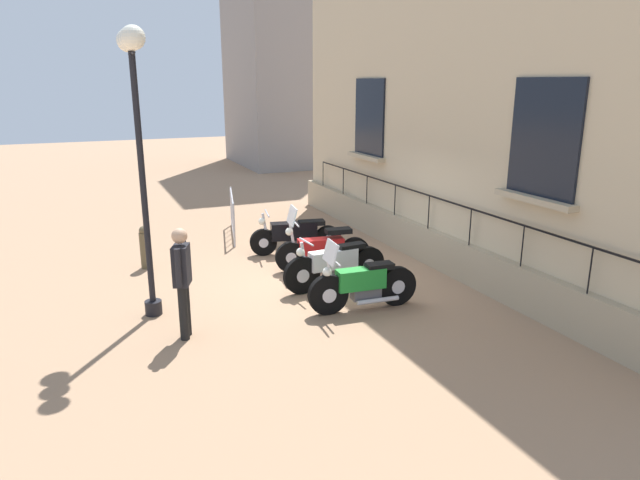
{
  "coord_description": "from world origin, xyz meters",
  "views": [
    {
      "loc": [
        4.37,
        9.7,
        3.79
      ],
      "look_at": [
        0.16,
        0.0,
        0.8
      ],
      "focal_mm": 31.73,
      "sensor_mm": 36.0,
      "label": 1
    }
  ],
  "objects": [
    {
      "name": "ground_plane",
      "position": [
        0.0,
        0.0,
        0.0
      ],
      "size": [
        60.0,
        60.0,
        0.0
      ],
      "primitive_type": "plane",
      "color": "#9E7A5B"
    },
    {
      "name": "building_facade",
      "position": [
        -2.73,
        0.0,
        3.96
      ],
      "size": [
        0.82,
        13.12,
        8.16
      ],
      "color": "#C6B28E",
      "rests_on": "ground_plane"
    },
    {
      "name": "motorcycle_black",
      "position": [
        -0.02,
        -1.8,
        0.43
      ],
      "size": [
        2.07,
        0.84,
        0.98
      ],
      "color": "black",
      "rests_on": "ground_plane"
    },
    {
      "name": "motorcycle_red",
      "position": [
        -0.12,
        -0.53,
        0.44
      ],
      "size": [
        2.0,
        0.71,
        1.36
      ],
      "color": "black",
      "rests_on": "ground_plane"
    },
    {
      "name": "motorcycle_white",
      "position": [
        0.09,
        0.56,
        0.45
      ],
      "size": [
        2.12,
        0.55,
        1.0
      ],
      "color": "black",
      "rests_on": "ground_plane"
    },
    {
      "name": "motorcycle_green",
      "position": [
        0.12,
        1.71,
        0.45
      ],
      "size": [
        1.97,
        0.6,
        1.26
      ],
      "color": "black",
      "rests_on": "ground_plane"
    },
    {
      "name": "lamppost",
      "position": [
        3.43,
        0.51,
        3.46
      ],
      "size": [
        0.35,
        1.05,
        4.55
      ],
      "color": "black",
      "rests_on": "ground_plane"
    },
    {
      "name": "crowd_barrier",
      "position": [
        0.88,
        -3.89,
        0.56
      ],
      "size": [
        0.53,
        2.12,
        1.05
      ],
      "color": "#B7B7BF",
      "rests_on": "ground_plane"
    },
    {
      "name": "bollard",
      "position": [
        3.22,
        -2.08,
        0.46
      ],
      "size": [
        0.22,
        0.22,
        0.91
      ],
      "color": "brown",
      "rests_on": "ground_plane"
    },
    {
      "name": "pedestrian_standing",
      "position": [
        3.09,
        1.6,
        0.98
      ],
      "size": [
        0.34,
        0.5,
        1.72
      ],
      "color": "black",
      "rests_on": "ground_plane"
    },
    {
      "name": "distant_building",
      "position": [
        -4.58,
        -15.75,
        6.1
      ],
      "size": [
        3.81,
        5.47,
        12.2
      ],
      "color": "gray",
      "rests_on": "ground_plane"
    }
  ]
}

